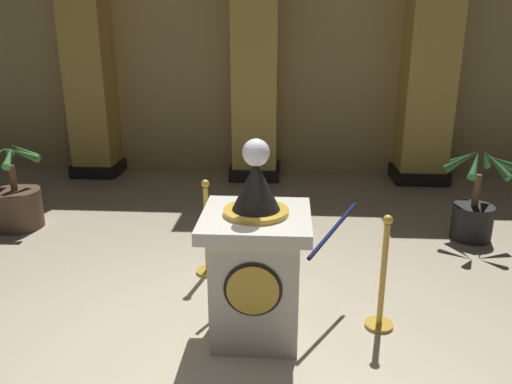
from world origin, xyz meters
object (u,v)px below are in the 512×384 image
(stanchion_near, at_px, (382,289))
(potted_palm_right, at_px, (474,209))
(potted_palm_left, at_px, (17,203))
(pedestal_clock, at_px, (256,263))
(stanchion_far, at_px, (207,242))

(stanchion_near, bearing_deg, potted_palm_right, 54.62)
(potted_palm_left, bearing_deg, potted_palm_right, 0.03)
(pedestal_clock, xyz_separation_m, potted_palm_right, (2.45, 2.15, -0.27))
(stanchion_far, xyz_separation_m, potted_palm_left, (-2.60, 1.09, -0.02))
(stanchion_near, relative_size, potted_palm_right, 0.89)
(potted_palm_left, xyz_separation_m, potted_palm_right, (5.61, 0.00, 0.04))
(pedestal_clock, distance_m, potted_palm_right, 3.27)
(stanchion_near, xyz_separation_m, potted_palm_left, (-4.21, 1.98, -0.02))
(pedestal_clock, bearing_deg, stanchion_far, 118.33)
(potted_palm_left, height_order, potted_palm_right, potted_palm_right)
(pedestal_clock, xyz_separation_m, stanchion_far, (-0.57, 1.06, -0.29))
(stanchion_near, xyz_separation_m, stanchion_far, (-1.61, 0.89, -0.00))
(stanchion_near, xyz_separation_m, potted_palm_right, (1.41, 1.98, 0.02))
(stanchion_near, height_order, potted_palm_right, potted_palm_right)
(potted_palm_left, bearing_deg, stanchion_far, -22.84)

